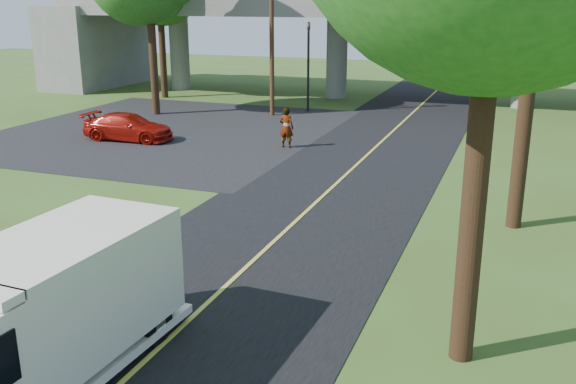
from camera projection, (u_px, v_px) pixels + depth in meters
The scene contains 10 objects.
ground at pixel (179, 331), 13.09m from camera, with size 120.00×120.00×0.00m, color #3D511C.
road at pixel (324, 195), 22.06m from camera, with size 7.00×90.00×0.02m, color black.
parking_lot at pixel (166, 130), 32.90m from camera, with size 16.00×18.00×0.01m, color black.
lane_line at pixel (324, 195), 22.05m from camera, with size 0.12×90.00×0.01m, color gold.
overpass at pixel (429, 30), 40.48m from camera, with size 54.00×10.00×7.30m.
traffic_signal at pixel (308, 57), 37.49m from camera, with size 0.18×0.22×5.20m.
utility_pole at pixel (272, 34), 35.79m from camera, with size 1.60×0.26×9.00m.
step_van at pixel (39, 313), 10.85m from camera, with size 2.53×6.23×2.57m.
red_sedan at pixel (129, 127), 30.50m from camera, with size 1.78×4.38×1.27m, color #951009.
pedestrian at pixel (286, 128), 28.84m from camera, with size 0.67×0.44×1.84m, color gray.
Camera 1 is at (6.17, -10.19, 6.51)m, focal length 40.00 mm.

